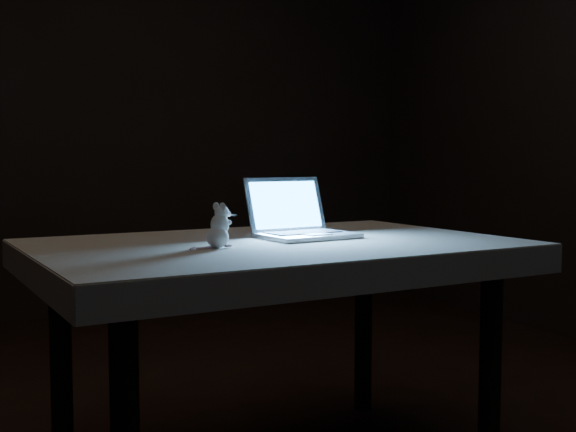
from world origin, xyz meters
name	(u,v)px	position (x,y,z in m)	size (l,w,h in m)	color
back_wall	(76,101)	(0.00, 2.50, 1.30)	(4.50, 0.04, 2.60)	black
table	(275,359)	(0.13, -0.03, 0.35)	(1.31, 0.84, 0.70)	black
tablecloth	(258,257)	(0.06, -0.06, 0.67)	(1.39, 0.92, 0.08)	beige
laptop	(308,207)	(0.26, 0.00, 0.80)	(0.28, 0.25, 0.19)	silver
plush_mouse	(217,226)	(-0.08, -0.12, 0.77)	(0.09, 0.09, 0.12)	white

